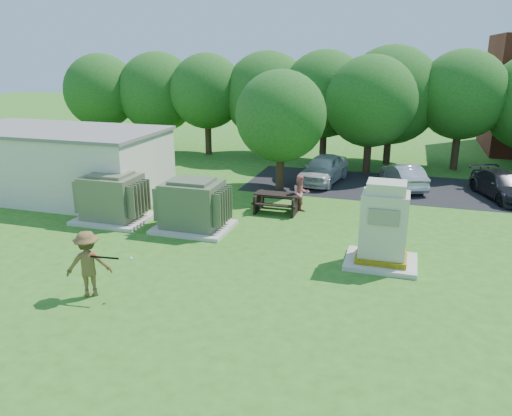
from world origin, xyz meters
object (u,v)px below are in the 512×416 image
(transformer_left, at_px, (112,198))
(car_silver_a, at_px, (403,176))
(batter, at_px, (88,264))
(car_white, at_px, (324,169))
(transformer_right, at_px, (193,206))
(car_dark, at_px, (503,186))
(picnic_table, at_px, (277,200))
(generator_cabinet, at_px, (383,229))
(person_at_picnic, at_px, (301,194))

(transformer_left, relative_size, car_silver_a, 0.77)
(batter, xyz_separation_m, car_white, (4.33, 15.18, -0.24))
(batter, relative_size, car_white, 0.45)
(transformer_right, distance_m, car_dark, 15.22)
(picnic_table, xyz_separation_m, car_dark, (9.97, 5.29, 0.11))
(generator_cabinet, distance_m, batter, 9.41)
(picnic_table, xyz_separation_m, car_white, (1.08, 5.84, 0.23))
(transformer_right, bearing_deg, car_silver_a, 48.71)
(person_at_picnic, bearing_deg, car_silver_a, 18.31)
(transformer_right, bearing_deg, person_at_picnic, 43.40)
(generator_cabinet, height_order, car_silver_a, generator_cabinet)
(generator_cabinet, relative_size, picnic_table, 1.46)
(transformer_left, bearing_deg, car_silver_a, 37.85)
(transformer_right, bearing_deg, transformer_left, 180.00)
(transformer_left, height_order, car_silver_a, transformer_left)
(batter, height_order, person_at_picnic, batter)
(transformer_left, xyz_separation_m, generator_cabinet, (11.20, -1.35, 0.29))
(picnic_table, height_order, person_at_picnic, person_at_picnic)
(transformer_right, height_order, generator_cabinet, generator_cabinet)
(generator_cabinet, relative_size, person_at_picnic, 1.71)
(car_white, bearing_deg, transformer_left, -120.08)
(picnic_table, height_order, car_white, car_white)
(person_at_picnic, relative_size, car_silver_a, 0.43)
(batter, bearing_deg, person_at_picnic, -142.81)
(transformer_right, xyz_separation_m, car_dark, (12.64, 8.47, -0.33))
(generator_cabinet, distance_m, picnic_table, 6.67)
(generator_cabinet, height_order, picnic_table, generator_cabinet)
(transformer_left, distance_m, car_silver_a, 14.76)
(generator_cabinet, height_order, batter, generator_cabinet)
(transformer_left, height_order, person_at_picnic, transformer_left)
(generator_cabinet, xyz_separation_m, batter, (-8.08, -4.81, -0.26))
(transformer_right, bearing_deg, car_white, 67.44)
(car_silver_a, bearing_deg, car_white, -20.21)
(car_silver_a, bearing_deg, generator_cabinet, 66.86)
(picnic_table, distance_m, batter, 9.90)
(car_white, relative_size, car_dark, 1.02)
(person_at_picnic, bearing_deg, transformer_right, -170.80)
(generator_cabinet, bearing_deg, car_dark, 62.39)
(batter, bearing_deg, generator_cabinet, -178.25)
(car_white, bearing_deg, person_at_picnic, -81.43)
(car_white, bearing_deg, batter, -96.45)
(generator_cabinet, xyz_separation_m, car_dark, (5.14, 9.82, -0.63))
(transformer_left, bearing_deg, car_dark, 27.42)
(car_white, bearing_deg, transformer_right, -103.09)
(picnic_table, xyz_separation_m, batter, (-3.25, -9.34, 0.47))
(picnic_table, bearing_deg, transformer_right, -129.95)
(person_at_picnic, relative_size, car_dark, 0.39)
(transformer_right, height_order, person_at_picnic, transformer_right)
(car_dark, bearing_deg, car_silver_a, 153.21)
(car_dark, bearing_deg, transformer_right, -165.93)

